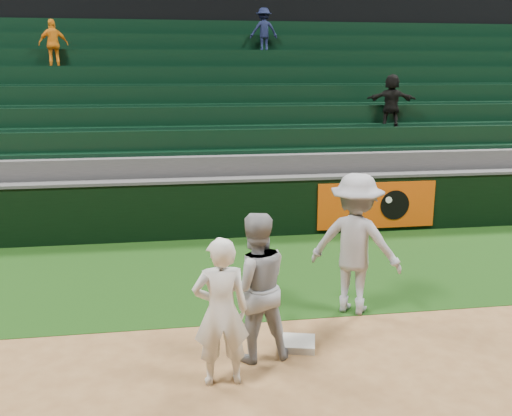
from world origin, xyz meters
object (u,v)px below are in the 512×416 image
(first_base, at_px, (298,344))
(base_coach, at_px, (356,244))
(first_baseman, at_px, (221,312))
(baserunner, at_px, (255,287))

(first_base, bearing_deg, base_coach, 43.45)
(first_base, bearing_deg, first_baseman, -146.77)
(baserunner, height_order, base_coach, base_coach)
(first_baseman, height_order, base_coach, base_coach)
(first_base, xyz_separation_m, base_coach, (1.04, 0.99, 0.97))
(first_base, xyz_separation_m, baserunner, (-0.58, -0.15, 0.86))
(first_baseman, bearing_deg, base_coach, -142.57)
(first_base, height_order, baserunner, baserunner)
(baserunner, relative_size, base_coach, 0.90)
(first_base, relative_size, first_baseman, 0.24)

